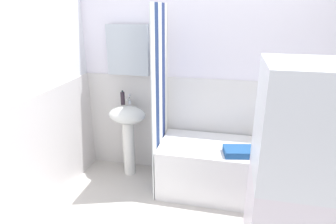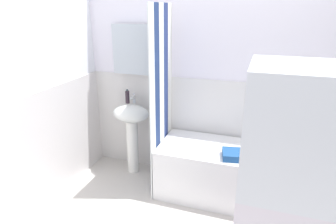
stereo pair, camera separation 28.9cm
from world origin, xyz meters
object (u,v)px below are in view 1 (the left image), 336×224
Objects in this scene: body_wash_bottle at (295,137)px; towel_folded at (241,152)px; soap_dispenser at (123,98)px; lotion_bottle at (272,131)px; washer_dryer_stack at (299,178)px; bathtub at (230,170)px; shampoo_bottle at (264,132)px; conditioner_bottle at (285,136)px; sink at (128,125)px.

body_wash_bottle is 0.71m from towel_folded.
lotion_bottle is (1.71, 0.05, -0.28)m from soap_dispenser.
bathtub is at bearing 116.53° from washer_dryer_stack.
lotion_bottle is 1.28× the size of shampoo_bottle.
conditioner_bottle is 0.14m from lotion_bottle.
soap_dispenser is 0.11× the size of bathtub.
soap_dispenser reaches higher than body_wash_bottle.
bathtub is 1.16m from washer_dryer_stack.
washer_dryer_stack reaches higher than body_wash_bottle.
sink is at bearing -43.35° from soap_dispenser.
sink is 0.53× the size of washer_dryer_stack.
lotion_bottle is 1.18m from washer_dryer_stack.
body_wash_bottle is at bearing 3.13° from sink.
conditioner_bottle is at bearing 40.39° from towel_folded.
sink is at bearing 166.97° from towel_folded.
shampoo_bottle is (1.63, 0.07, -0.30)m from soap_dispenser.
soap_dispenser is at bearing -178.49° from lotion_bottle.
bathtub is 0.79m from body_wash_bottle.
lotion_bottle is (-0.24, 0.01, 0.04)m from body_wash_bottle.
towel_folded is (-0.26, -0.44, -0.05)m from shampoo_bottle.
washer_dryer_stack reaches higher than lotion_bottle.
bathtub is at bearing -159.72° from body_wash_bottle.
towel_folded is at bearing -13.03° from sink.
towel_folded is 0.87m from washer_dryer_stack.
bathtub is at bearing -140.88° from shampoo_bottle.
washer_dryer_stack is (-0.21, -1.16, 0.19)m from body_wash_bottle.
washer_dryer_stack reaches higher than sink.
conditioner_bottle is (1.77, 0.10, -0.01)m from sink.
washer_dryer_stack reaches higher than towel_folded.
body_wash_bottle is at bearing 20.28° from bathtub.
conditioner_bottle reaches higher than bathtub.
conditioner_bottle is (-0.11, -0.00, 0.00)m from body_wash_bottle.
body_wash_bottle is 0.44× the size of towel_folded.
soap_dispenser reaches higher than towel_folded.
washer_dryer_stack is at bearing -63.89° from towel_folded.
bathtub is at bearing -148.73° from lotion_bottle.
washer_dryer_stack is (0.37, -0.76, 0.22)m from towel_folded.
conditioner_bottle is at bearing 0.98° from soap_dispenser.
conditioner_bottle is (0.56, 0.24, 0.35)m from bathtub.
soap_dispenser is 0.74× the size of lotion_bottle.
towel_folded is (1.37, -0.37, -0.36)m from soap_dispenser.
sink reaches higher than shampoo_bottle.
lotion_bottle reaches higher than body_wash_bottle.
soap_dispenser is at bearing 147.14° from washer_dryer_stack.
conditioner_bottle is 0.09× the size of washer_dryer_stack.
bathtub is 10.37× the size of body_wash_bottle.
body_wash_bottle is 0.32m from shampoo_bottle.
shampoo_bottle is at bearing 59.57° from towel_folded.
sink is at bearing 173.30° from bathtub.
body_wash_bottle is 1.20m from washer_dryer_stack.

